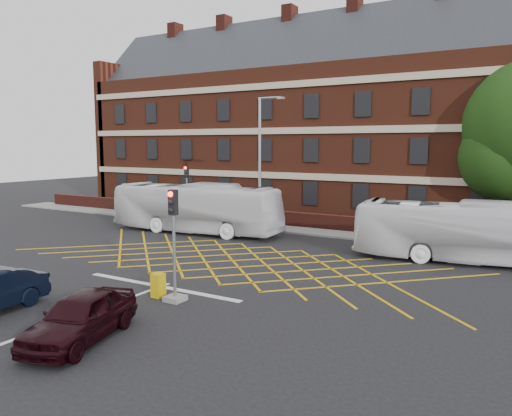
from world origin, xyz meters
The scene contains 15 objects.
ground centered at (0.00, 0.00, 0.00)m, with size 120.00×120.00×0.00m, color black.
victorian_building centered at (0.25, 22.00, 7.84)m, with size 51.00×12.17×20.40m.
boundary_wall centered at (0.00, 13.00, 0.55)m, with size 56.00×0.50×1.10m, color #481913.
far_pavement centered at (0.00, 12.00, 0.06)m, with size 60.00×3.00×0.12m, color slate.
box_junction_hatching centered at (0.00, 2.00, 0.01)m, with size 11.50×0.12×0.02m, color #CC990C.
stop_line centered at (0.00, -3.50, 0.01)m, with size 8.00×0.30×0.02m, color silver.
centre_line centered at (0.00, -10.00, 0.01)m, with size 0.15×14.00×0.02m, color silver.
bus_left centered at (-6.71, 7.66, 1.68)m, with size 2.82×12.05×3.36m, color white.
bus_right centered at (10.42, 7.78, 1.56)m, with size 2.62×11.21×3.12m, color white.
car_maroon centered at (1.81, -9.14, 0.75)m, with size 1.78×4.43×1.51m, color black.
traffic_light_near centered at (1.77, -4.69, 1.76)m, with size 0.70×0.70×4.27m.
traffic_light_far centered at (-10.82, 11.91, 1.76)m, with size 0.70×0.70×4.27m.
street_lamp centered at (-2.19, 8.64, 3.05)m, with size 2.25×1.00×8.88m.
direction_signs centered at (-13.68, 12.14, 1.38)m, with size 1.10×0.16×2.20m.
utility_cabinet centered at (0.88, -4.63, 0.47)m, with size 0.44×0.43×0.95m, color #C5A20B.
Camera 1 is at (13.84, -18.97, 5.95)m, focal length 35.00 mm.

